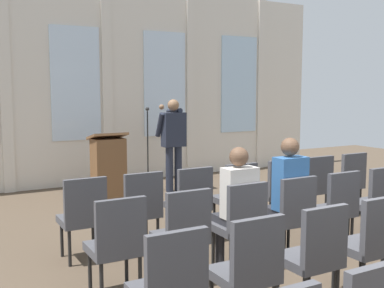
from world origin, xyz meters
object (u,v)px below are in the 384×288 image
(audience_r1_c2, at_px, (236,201))
(chair_r0_c4, at_px, (277,188))
(chair_r0_c5, at_px, (314,184))
(chair_r1_c2, at_px, (241,221))
(chair_r0_c3, at_px, (236,194))
(speaker, at_px, (173,138))
(chair_r2_c0, at_px, (170,283))
(chair_r1_c0, at_px, (117,241))
(chair_r2_c3, at_px, (370,239))
(chair_r1_c4, at_px, (336,205))
(chair_r1_c5, at_px, (375,199))
(chair_r0_c2, at_px, (191,199))
(audience_r1_c3, at_px, (287,192))
(chair_r1_c1, at_px, (183,230))
(mic_stand, at_px, (148,173))
(lectern, at_px, (108,168))
(chair_r0_c1, at_px, (140,206))
(chair_r2_c1, at_px, (249,266))
(chair_r1_c3, at_px, (291,212))
(chair_r2_c2, at_px, (314,252))
(chair_r0_c0, at_px, (83,213))

(audience_r1_c2, bearing_deg, chair_r0_c4, 36.32)
(chair_r0_c5, relative_size, chair_r1_c2, 1.00)
(chair_r0_c3, relative_size, audience_r1_c2, 0.73)
(speaker, distance_m, chair_r2_c0, 5.48)
(chair_r2_c0, bearing_deg, chair_r1_c0, 90.00)
(chair_r2_c0, distance_m, chair_r2_c3, 2.01)
(chair_r2_c0, bearing_deg, chair_r1_c2, 38.55)
(speaker, bearing_deg, chair_r1_c4, -86.92)
(chair_r0_c3, distance_m, chair_r2_c3, 2.14)
(chair_r1_c5, bearing_deg, chair_r0_c2, 152.02)
(audience_r1_c2, bearing_deg, chair_r0_c2, 90.00)
(audience_r1_c3, bearing_deg, chair_r1_c1, -176.60)
(mic_stand, height_order, lectern, mic_stand)
(chair_r1_c0, distance_m, chair_r1_c2, 1.34)
(speaker, height_order, chair_r1_c5, speaker)
(chair_r0_c1, distance_m, audience_r1_c2, 1.21)
(audience_r1_c2, xyz_separation_m, chair_r2_c1, (-0.67, -1.15, -0.18))
(chair_r1_c3, distance_m, chair_r2_c3, 1.07)
(chair_r1_c3, bearing_deg, chair_r2_c3, -90.00)
(audience_r1_c3, bearing_deg, chair_r2_c2, -120.28)
(chair_r2_c2, bearing_deg, chair_r1_c0, 141.45)
(chair_r1_c4, height_order, chair_r2_c2, same)
(chair_r0_c5, height_order, chair_r1_c5, same)
(chair_r0_c4, relative_size, chair_r1_c3, 1.00)
(chair_r0_c2, relative_size, chair_r1_c4, 1.00)
(chair_r1_c4, xyz_separation_m, chair_r1_c5, (0.67, 0.00, 0.00))
(chair_r2_c2, bearing_deg, chair_r0_c0, 122.10)
(lectern, xyz_separation_m, chair_r1_c4, (1.48, -3.72, -0.02))
(audience_r1_c3, xyz_separation_m, chair_r2_c3, (0.00, -1.15, -0.22))
(chair_r1_c4, bearing_deg, chair_r1_c5, 0.00)
(chair_r1_c0, height_order, chair_r1_c5, same)
(chair_r0_c3, bearing_deg, audience_r1_c3, -90.00)
(chair_r2_c2, bearing_deg, chair_r2_c1, 180.00)
(chair_r0_c1, xyz_separation_m, chair_r1_c0, (-0.67, -1.07, 0.00))
(speaker, relative_size, chair_r0_c0, 1.80)
(chair_r1_c0, distance_m, chair_r1_c1, 0.67)
(chair_r0_c0, distance_m, chair_r0_c5, 3.35)
(chair_r1_c2, height_order, chair_r2_c2, same)
(chair_r1_c5, relative_size, chair_r2_c0, 1.00)
(chair_r1_c0, bearing_deg, audience_r1_c3, 2.27)
(chair_r0_c3, bearing_deg, chair_r2_c2, -107.42)
(speaker, distance_m, mic_stand, 0.80)
(lectern, relative_size, chair_r1_c3, 1.23)
(lectern, height_order, chair_r0_c4, lectern)
(speaker, bearing_deg, chair_r1_c0, -123.03)
(chair_r2_c0, relative_size, chair_r2_c2, 1.00)
(chair_r1_c0, relative_size, chair_r1_c5, 1.00)
(mic_stand, relative_size, chair_r0_c1, 1.65)
(lectern, height_order, chair_r2_c1, lectern)
(chair_r0_c2, distance_m, audience_r1_c2, 1.00)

